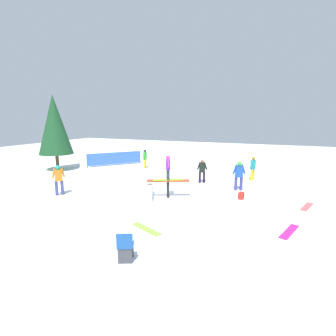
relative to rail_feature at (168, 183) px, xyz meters
name	(u,v)px	position (x,y,z in m)	size (l,w,h in m)	color
ground_plane	(168,197)	(0.00, 0.00, -0.75)	(60.00, 60.00, 0.00)	white
rail_feature	(168,183)	(0.00, 0.00, 0.00)	(2.03, 1.11, 0.91)	black
snow_kicker_ramp	(134,191)	(-1.53, -0.68, -0.42)	(1.80, 1.50, 0.67)	white
main_rider_on_rail	(168,168)	(0.00, 0.00, 0.74)	(1.41, 0.94, 1.22)	#95E229
bystander_black	(202,170)	(0.72, 3.61, 0.04)	(0.62, 0.37, 1.42)	black
bystander_orange	(59,178)	(-5.34, -1.80, 0.12)	(0.49, 0.54, 1.56)	#3D4079
bystander_green	(145,158)	(-4.75, 6.46, 0.08)	(0.28, 0.66, 1.48)	yellow
bystander_blue	(239,174)	(3.04, 2.76, 0.14)	(0.70, 0.38, 1.59)	#3D3A7D
bystander_teal	(253,167)	(3.51, 5.49, 0.11)	(0.30, 0.65, 1.53)	gold
loose_snowboard_lime	(146,229)	(0.79, -3.81, -0.74)	(1.41, 0.28, 0.02)	#95E13E
loose_snowboard_magenta	(289,232)	(5.50, -2.03, -0.74)	(1.49, 0.28, 0.02)	#C51E93
loose_snowboard_coral	(307,207)	(6.29, 1.16, -0.74)	(1.36, 0.28, 0.02)	#F25C60
folding_chair	(125,247)	(1.25, -5.92, -0.34)	(0.58, 0.58, 0.88)	#3F3F44
backpack_on_snow	(241,196)	(3.41, 1.17, -0.58)	(0.30, 0.22, 0.34)	red
safety_fence	(115,158)	(-7.64, 6.52, -0.15)	(2.96, 3.48, 1.10)	blue
pine_tree_near	(54,125)	(-10.55, 3.18, 2.67)	(2.47, 2.47, 5.62)	#4C331E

